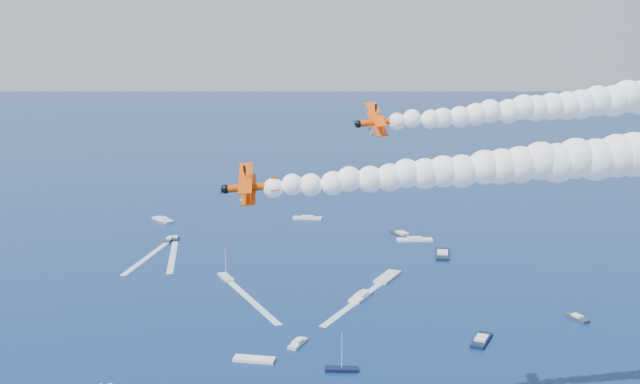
# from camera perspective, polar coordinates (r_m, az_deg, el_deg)

# --- Properties ---
(biplane_lead) EXTENTS (10.23, 11.77, 8.35)m
(biplane_lead) POSITION_cam_1_polar(r_m,az_deg,el_deg) (122.38, 4.40, 5.21)
(biplane_lead) COLOR #FF4805
(biplane_trail) EXTENTS (9.70, 11.55, 8.28)m
(biplane_trail) POSITION_cam_1_polar(r_m,az_deg,el_deg) (104.12, -5.16, 0.36)
(biplane_trail) COLOR #D84404
(smoke_trail_lead) EXTENTS (71.40, 46.97, 12.37)m
(smoke_trail_lead) POSITION_cam_1_polar(r_m,az_deg,el_deg) (133.84, 18.95, 6.30)
(smoke_trail_lead) COLOR white
(smoke_trail_trail) EXTENTS (70.88, 35.27, 12.37)m
(smoke_trail_trail) POSITION_cam_1_polar(r_m,az_deg,el_deg) (107.46, 13.36, 1.87)
(smoke_trail_trail) COLOR white
(spectator_boats) EXTENTS (230.13, 180.76, 0.70)m
(spectator_boats) POSITION_cam_1_polar(r_m,az_deg,el_deg) (224.29, 2.45, -6.90)
(spectator_boats) COLOR #2A3038
(spectator_boats) RESTS_ON ground
(boat_wakes) EXTENTS (80.31, 71.92, 0.04)m
(boat_wakes) POSITION_cam_1_polar(r_m,az_deg,el_deg) (232.79, -7.13, -6.37)
(boat_wakes) COLOR white
(boat_wakes) RESTS_ON ground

